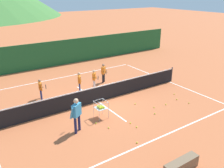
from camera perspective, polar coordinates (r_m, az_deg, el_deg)
The scene contains 26 objects.
ground_plane at distance 14.22m, azimuth -3.34°, elevation -4.21°, with size 120.00×120.00×0.00m, color #BC6038.
line_baseline_near at distance 10.94m, azimuth 9.77°, elevation -13.13°, with size 11.88×0.08×0.01m, color white.
line_baseline_far at distance 18.51m, azimuth -11.49°, elevation 1.63°, with size 11.88×0.08×0.01m, color white.
line_sideline_east at distance 17.71m, azimuth 13.42°, elevation 0.56°, with size 0.08×9.87×0.01m, color white.
line_service_center at distance 14.21m, azimuth -3.34°, elevation -4.20°, with size 0.08×5.58×0.01m, color white.
tennis_net at distance 14.01m, azimuth -3.38°, elevation -2.37°, with size 12.40×0.08×1.05m.
instructor at distance 10.99m, azimuth -8.48°, elevation -6.66°, with size 0.68×0.73×1.69m.
student_0 at distance 14.89m, azimuth -16.69°, elevation -0.75°, with size 0.41×0.66×1.25m.
student_1 at distance 15.32m, azimuth -7.80°, elevation 0.84°, with size 0.41×0.53×1.34m.
student_2 at distance 15.81m, azimuth -4.25°, elevation 1.57°, with size 0.46×0.70×1.30m.
student_3 at distance 16.82m, azimuth -2.04°, elevation 3.01°, with size 0.54×0.67×1.38m.
ball_cart at distance 12.26m, azimuth -2.73°, elevation -5.53°, with size 0.58×0.58×0.90m.
tennis_ball_0 at distance 13.91m, azimuth 5.55°, elevation -4.74°, with size 0.07×0.07×0.07m, color yellow.
tennis_ball_1 at distance 12.00m, azimuth 4.43°, elevation -9.26°, with size 0.07×0.07×0.07m, color yellow.
tennis_ball_2 at distance 10.65m, azimuth 5.99°, elevation -13.75°, with size 0.07×0.07×0.07m, color yellow.
tennis_ball_3 at distance 14.12m, azimuth 12.73°, elevation -4.77°, with size 0.07×0.07×0.07m, color yellow.
tennis_ball_4 at distance 14.91m, azimuth 15.23°, elevation -3.57°, with size 0.07×0.07×0.07m, color yellow.
tennis_ball_5 at distance 11.59m, azimuth -0.82°, elevation -10.41°, with size 0.07×0.07×0.07m, color yellow.
tennis_ball_6 at distance 15.61m, azimuth 14.65°, elevation -2.33°, with size 0.07×0.07×0.07m, color yellow.
tennis_ball_7 at distance 13.00m, azimuth 10.17°, elevation -6.98°, with size 0.07×0.07×0.07m, color yellow.
tennis_ball_8 at distance 13.65m, azimuth 10.01°, elevation -5.51°, with size 0.07×0.07×0.07m, color yellow.
tennis_ball_9 at distance 14.65m, azimuth 17.89°, elevation -4.34°, with size 0.07×0.07×0.07m, color yellow.
tennis_ball_10 at distance 11.70m, azimuth 5.90°, elevation -10.20°, with size 0.07×0.07×0.07m, color yellow.
tennis_ball_11 at distance 11.97m, azimuth -3.86°, elevation -9.33°, with size 0.07×0.07×0.07m, color yellow.
windscreen_fence at distance 20.99m, azimuth -15.05°, elevation 6.78°, with size 26.14×0.08×2.17m, color #1E5B2D.
courtside_bench at distance 9.50m, azimuth 16.21°, elevation -18.17°, with size 1.50×0.36×0.46m, color brown.
Camera 1 is at (-6.42, -11.08, 6.17)m, focal length 38.29 mm.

